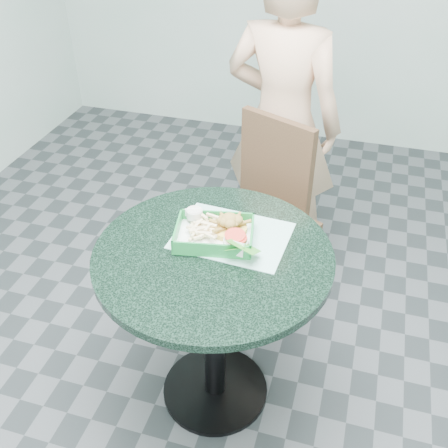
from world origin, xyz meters
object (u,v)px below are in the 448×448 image
(diner_person, at_px, (283,114))
(food_basket, at_px, (214,241))
(crab_sandwich, at_px, (231,230))
(sauce_ramekin, at_px, (200,216))
(dining_chair, at_px, (270,206))
(cafe_table, at_px, (214,292))

(diner_person, xyz_separation_m, food_basket, (-0.06, -0.93, -0.08))
(crab_sandwich, bearing_deg, sauce_ramekin, 159.24)
(sauce_ramekin, bearing_deg, diner_person, 80.66)
(dining_chair, bearing_deg, cafe_table, -71.30)
(food_basket, bearing_deg, dining_chair, 82.59)
(diner_person, bearing_deg, cafe_table, 97.23)
(dining_chair, distance_m, diner_person, 0.45)
(dining_chair, bearing_deg, sauce_ramekin, -82.92)
(cafe_table, height_order, crab_sandwich, crab_sandwich)
(diner_person, distance_m, sauce_ramekin, 0.85)
(diner_person, relative_size, food_basket, 6.30)
(dining_chair, distance_m, crab_sandwich, 0.63)
(sauce_ramekin, bearing_deg, cafe_table, -57.09)
(cafe_table, relative_size, sauce_ramekin, 13.93)
(cafe_table, height_order, sauce_ramekin, sauce_ramekin)
(cafe_table, distance_m, food_basket, 0.20)
(food_basket, xyz_separation_m, sauce_ramekin, (-0.08, 0.09, 0.03))
(cafe_table, height_order, dining_chair, dining_chair)
(cafe_table, relative_size, food_basket, 3.09)
(diner_person, bearing_deg, dining_chair, 103.69)
(dining_chair, relative_size, sauce_ramekin, 15.62)
(cafe_table, height_order, food_basket, food_basket)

